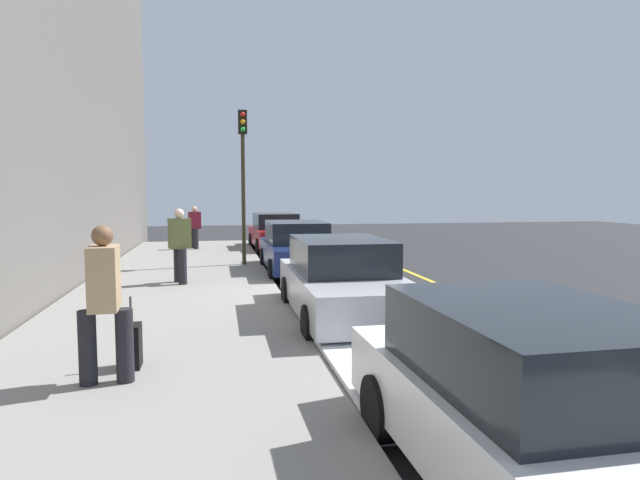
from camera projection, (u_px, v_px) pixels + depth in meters
ground_plane at (331, 303)px, 11.69m from camera, size 56.00×56.00×0.00m
sidewalk at (172, 306)px, 11.07m from camera, size 28.00×4.60×0.15m
lane_stripe_centre at (471, 298)px, 12.28m from camera, size 28.00×0.14×0.01m
snow_bank_curb at (332, 342)px, 8.24m from camera, size 6.35×0.56×0.22m
parked_car_red at (276, 232)px, 21.96m from camera, size 4.26×2.03×1.51m
parked_car_navy at (297, 248)px, 15.74m from camera, size 4.38×1.91×1.51m
parked_car_silver at (343, 280)px, 10.00m from camera, size 4.54×1.92×1.51m
parked_car_white at (543, 410)px, 4.06m from camera, size 4.41×1.95×1.51m
pedestrian_burgundy_coat at (195, 226)px, 21.42m from camera, size 0.53×0.51×1.66m
pedestrian_tan_coat at (105, 300)px, 6.29m from camera, size 0.51×0.61×1.84m
pedestrian_olive_coat at (180, 244)px, 13.29m from camera, size 0.58×0.57×1.81m
traffic_light_pole at (243, 162)px, 16.57m from camera, size 0.35×0.26×4.66m
rolling_suitcase at (132, 346)px, 6.93m from camera, size 0.34×0.22×0.91m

